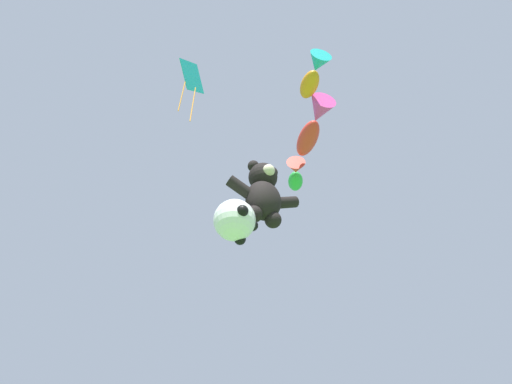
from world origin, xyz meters
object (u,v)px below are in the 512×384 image
Objects in this scene: diamond_kite at (192,79)px; fish_kite_tangerine at (314,74)px; fish_kite_crimson at (313,125)px; fish_kite_emerald at (296,174)px; soccer_ball_kite at (235,220)px; teddy_bear_kite at (263,193)px.

fish_kite_tangerine is at bearing -35.25° from diamond_kite.
fish_kite_emerald is at bearing 76.75° from fish_kite_crimson.
diamond_kite is at bearing 168.13° from soccer_ball_kite.
diamond_kite is (-1.63, 0.34, 5.70)m from soccer_ball_kite.
teddy_bear_kite is 1.93× the size of soccer_ball_kite.
teddy_bear_kite is at bearing 110.70° from fish_kite_tangerine.
teddy_bear_kite is 0.66× the size of diamond_kite.
soccer_ball_kite is at bearing 129.28° from fish_kite_tangerine.
soccer_ball_kite is at bearing -173.66° from teddy_bear_kite.
fish_kite_tangerine reaches higher than soccer_ball_kite.
fish_kite_crimson is 0.76× the size of diamond_kite.
diamond_kite is at bearing 174.09° from teddy_bear_kite.
teddy_bear_kite is 1.55m from soccer_ball_kite.
teddy_bear_kite is at bearing -5.91° from diamond_kite.
fish_kite_tangerine is 3.94m from fish_kite_emerald.
soccer_ball_kite is 0.46× the size of fish_kite_crimson.
fish_kite_emerald reaches higher than teddy_bear_kite.
soccer_ball_kite is 0.70× the size of fish_kite_tangerine.
teddy_bear_kite reaches higher than soccer_ball_kite.
fish_kite_tangerine is at bearing -120.59° from fish_kite_crimson.
fish_kite_tangerine is at bearing -111.12° from fish_kite_emerald.
teddy_bear_kite is at bearing 164.55° from fish_kite_crimson.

